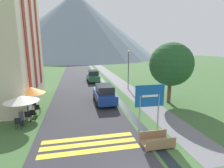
% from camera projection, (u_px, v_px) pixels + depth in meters
% --- Properties ---
extents(ground_plane, '(160.00, 160.00, 0.00)m').
position_uv_depth(ground_plane, '(97.00, 84.00, 26.57)').
color(ground_plane, '#3D6033').
extents(road, '(6.40, 60.00, 0.01)m').
position_uv_depth(road, '(79.00, 74.00, 35.64)').
color(road, '#2D2D33').
rests_on(road, ground_plane).
extents(footpath, '(2.20, 60.00, 0.01)m').
position_uv_depth(footpath, '(108.00, 73.00, 36.87)').
color(footpath, slate).
rests_on(footpath, ground_plane).
extents(drainage_channel, '(0.60, 60.00, 0.00)m').
position_uv_depth(drainage_channel, '(97.00, 74.00, 36.39)').
color(drainage_channel, black).
rests_on(drainage_channel, ground_plane).
extents(crosswalk_marking, '(5.44, 1.84, 0.01)m').
position_uv_depth(crosswalk_marking, '(89.00, 144.00, 9.95)').
color(crosswalk_marking, yellow).
rests_on(crosswalk_marking, ground_plane).
extents(mountain_distant, '(81.72, 81.72, 32.17)m').
position_uv_depth(mountain_distant, '(77.00, 26.00, 88.97)').
color(mountain_distant, gray).
rests_on(mountain_distant, ground_plane).
extents(hotel_building, '(5.48, 9.24, 12.46)m').
position_uv_depth(hotel_building, '(2.00, 33.00, 15.65)').
color(hotel_building, beige).
rests_on(hotel_building, ground_plane).
extents(road_sign, '(1.94, 0.11, 3.12)m').
position_uv_depth(road_sign, '(150.00, 100.00, 11.10)').
color(road_sign, '#9E9EA3').
rests_on(road_sign, ground_plane).
extents(footbridge, '(1.70, 1.10, 0.65)m').
position_uv_depth(footbridge, '(157.00, 142.00, 9.80)').
color(footbridge, '#846647').
rests_on(footbridge, ground_plane).
extents(parked_car_near, '(1.90, 4.49, 1.82)m').
position_uv_depth(parked_car_near, '(104.00, 94.00, 17.30)').
color(parked_car_near, navy).
rests_on(parked_car_near, ground_plane).
extents(parked_car_far, '(1.87, 4.52, 1.82)m').
position_uv_depth(parked_car_far, '(93.00, 76.00, 28.09)').
color(parked_car_far, '#28663D').
rests_on(parked_car_far, ground_plane).
extents(cafe_chair_middle, '(0.40, 0.40, 0.85)m').
position_uv_depth(cafe_chair_middle, '(37.00, 108.00, 14.35)').
color(cafe_chair_middle, black).
rests_on(cafe_chair_middle, ground_plane).
extents(cafe_chair_nearest, '(0.40, 0.40, 0.85)m').
position_uv_depth(cafe_chair_nearest, '(19.00, 122.00, 11.65)').
color(cafe_chair_nearest, black).
rests_on(cafe_chair_nearest, ground_plane).
extents(cafe_chair_near_left, '(0.40, 0.40, 0.85)m').
position_uv_depth(cafe_chair_near_left, '(28.00, 115.00, 12.84)').
color(cafe_chair_near_left, black).
rests_on(cafe_chair_near_left, ground_plane).
extents(cafe_chair_far_left, '(0.40, 0.40, 0.85)m').
position_uv_depth(cafe_chair_far_left, '(34.00, 104.00, 15.43)').
color(cafe_chair_far_left, black).
rests_on(cafe_chair_far_left, ground_plane).
extents(cafe_chair_near_right, '(0.40, 0.40, 0.85)m').
position_uv_depth(cafe_chair_near_right, '(33.00, 114.00, 13.15)').
color(cafe_chair_near_right, black).
rests_on(cafe_chair_near_right, ground_plane).
extents(cafe_umbrella_front_white, '(2.29, 2.29, 2.15)m').
position_uv_depth(cafe_umbrella_front_white, '(21.00, 99.00, 12.05)').
color(cafe_umbrella_front_white, '#B7B2A8').
rests_on(cafe_umbrella_front_white, ground_plane).
extents(cafe_umbrella_middle_orange, '(2.22, 2.22, 2.29)m').
position_uv_depth(cafe_umbrella_middle_orange, '(31.00, 90.00, 14.05)').
color(cafe_umbrella_middle_orange, '#B7B2A8').
rests_on(cafe_umbrella_middle_orange, ground_plane).
extents(person_seated_far, '(0.32, 0.32, 1.21)m').
position_uv_depth(person_seated_far, '(21.00, 117.00, 12.16)').
color(person_seated_far, '#282833').
rests_on(person_seated_far, ground_plane).
extents(person_seated_near, '(0.32, 0.32, 1.21)m').
position_uv_depth(person_seated_near, '(26.00, 109.00, 13.66)').
color(person_seated_near, '#282833').
rests_on(person_seated_near, ground_plane).
extents(streetlamp, '(0.28, 0.28, 5.05)m').
position_uv_depth(streetlamp, '(128.00, 66.00, 22.55)').
color(streetlamp, '#515156').
rests_on(streetlamp, ground_plane).
extents(tree_by_path, '(4.16, 4.16, 5.91)m').
position_uv_depth(tree_by_path, '(171.00, 64.00, 16.73)').
color(tree_by_path, brown).
rests_on(tree_by_path, ground_plane).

